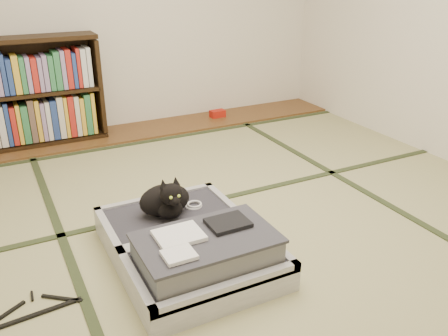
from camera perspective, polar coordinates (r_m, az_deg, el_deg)
name	(u,v)px	position (r m, az deg, el deg)	size (l,w,h in m)	color
floor	(243,228)	(2.90, 2.28, -7.18)	(4.50, 4.50, 0.00)	tan
wood_strip	(141,131)	(4.59, -10.01, 4.45)	(4.00, 0.50, 0.02)	brown
red_item	(218,114)	(4.89, -0.79, 6.56)	(0.15, 0.09, 0.07)	#AC190D
tatami_borders	(208,195)	(3.28, -1.92, -3.21)	(4.00, 4.50, 0.01)	#2D381E
bookcase	(24,95)	(4.37, -22.88, 8.06)	(1.27, 0.29, 0.92)	black
suitcase	(191,246)	(2.54, -4.05, -9.34)	(0.76, 1.01, 0.30)	silver
cat	(166,200)	(2.70, -6.95, -3.87)	(0.34, 0.34, 0.27)	black
cable_coil	(194,205)	(2.82, -3.66, -4.47)	(0.11, 0.11, 0.03)	white
hanger	(35,310)	(2.44, -21.78, -15.58)	(0.43, 0.21, 0.01)	black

